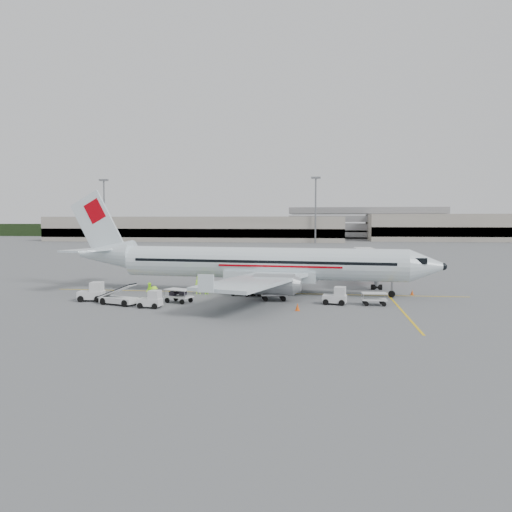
{
  "coord_description": "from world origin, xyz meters",
  "views": [
    {
      "loc": [
        7.13,
        -52.08,
        7.72
      ],
      "look_at": [
        0.0,
        2.0,
        3.8
      ],
      "focal_mm": 35.0,
      "sensor_mm": 36.0,
      "label": 1
    }
  ],
  "objects_px": {
    "tug_mid": "(150,299)",
    "tug_aft": "(91,292)",
    "aircraft": "(262,242)",
    "belt_loader": "(119,291)",
    "tug_fore": "(335,296)",
    "jet_bridge": "(368,266)"
  },
  "relations": [
    {
      "from": "tug_mid",
      "to": "tug_aft",
      "type": "distance_m",
      "value": 7.37
    },
    {
      "from": "aircraft",
      "to": "tug_aft",
      "type": "relative_size",
      "value": 16.71
    },
    {
      "from": "belt_loader",
      "to": "tug_fore",
      "type": "bearing_deg",
      "value": 26.97
    },
    {
      "from": "tug_mid",
      "to": "tug_fore",
      "type": "bearing_deg",
      "value": 18.37
    },
    {
      "from": "jet_bridge",
      "to": "aircraft",
      "type": "bearing_deg",
      "value": -144.28
    },
    {
      "from": "tug_aft",
      "to": "belt_loader",
      "type": "bearing_deg",
      "value": -32.62
    },
    {
      "from": "tug_fore",
      "to": "tug_mid",
      "type": "xyz_separation_m",
      "value": [
        -16.22,
        -3.92,
        -0.04
      ]
    },
    {
      "from": "aircraft",
      "to": "tug_aft",
      "type": "bearing_deg",
      "value": -149.02
    },
    {
      "from": "jet_bridge",
      "to": "tug_fore",
      "type": "relative_size",
      "value": 7.48
    },
    {
      "from": "belt_loader",
      "to": "tug_mid",
      "type": "distance_m",
      "value": 3.6
    },
    {
      "from": "belt_loader",
      "to": "tug_aft",
      "type": "relative_size",
      "value": 1.99
    },
    {
      "from": "belt_loader",
      "to": "tug_fore",
      "type": "xyz_separation_m",
      "value": [
        19.59,
        2.74,
        -0.45
      ]
    },
    {
      "from": "aircraft",
      "to": "tug_mid",
      "type": "bearing_deg",
      "value": -125.05
    },
    {
      "from": "tug_fore",
      "to": "tug_aft",
      "type": "bearing_deg",
      "value": -167.89
    },
    {
      "from": "aircraft",
      "to": "belt_loader",
      "type": "relative_size",
      "value": 8.4
    },
    {
      "from": "tug_mid",
      "to": "tug_aft",
      "type": "xyz_separation_m",
      "value": [
        -6.81,
        2.8,
        0.13
      ]
    },
    {
      "from": "tug_mid",
      "to": "tug_aft",
      "type": "height_order",
      "value": "tug_aft"
    },
    {
      "from": "aircraft",
      "to": "tug_aft",
      "type": "xyz_separation_m",
      "value": [
        -15.55,
        -7.38,
        -4.53
      ]
    },
    {
      "from": "tug_fore",
      "to": "tug_aft",
      "type": "distance_m",
      "value": 23.06
    },
    {
      "from": "jet_bridge",
      "to": "tug_mid",
      "type": "bearing_deg",
      "value": -139.75
    },
    {
      "from": "belt_loader",
      "to": "tug_aft",
      "type": "xyz_separation_m",
      "value": [
        -3.45,
        1.62,
        -0.36
      ]
    },
    {
      "from": "belt_loader",
      "to": "tug_aft",
      "type": "bearing_deg",
      "value": 173.85
    }
  ]
}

